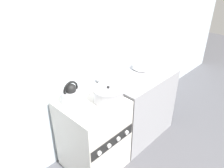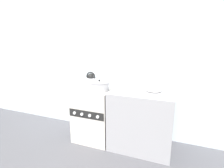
{
  "view_description": "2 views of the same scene",
  "coord_description": "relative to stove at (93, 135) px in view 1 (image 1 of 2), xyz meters",
  "views": [
    {
      "loc": [
        -1.09,
        -1.05,
        1.98
      ],
      "look_at": [
        0.28,
        0.29,
        0.9
      ],
      "focal_mm": 35.0,
      "sensor_mm": 36.0,
      "label": 1
    },
    {
      "loc": [
        1.16,
        -2.0,
        1.52
      ],
      "look_at": [
        0.29,
        0.25,
        0.92
      ],
      "focal_mm": 28.0,
      "sensor_mm": 36.0,
      "label": 2
    }
  ],
  "objects": [
    {
      "name": "stove",
      "position": [
        0.0,
        0.0,
        0.0
      ],
      "size": [
        0.57,
        0.59,
        0.82
      ],
      "color": "beige",
      "rests_on": "ground_plane"
    },
    {
      "name": "counter",
      "position": [
        0.73,
        -0.01,
        0.01
      ],
      "size": [
        0.86,
        0.56,
        0.85
      ],
      "color": "#99999E",
      "rests_on": "ground_plane"
    },
    {
      "name": "cooking_pot",
      "position": [
        0.13,
        -0.1,
        0.48
      ],
      "size": [
        0.28,
        0.28,
        0.17
      ],
      "color": "#B2B2B7",
      "rests_on": "stove"
    },
    {
      "name": "kettle",
      "position": [
        -0.13,
        0.13,
        0.49
      ],
      "size": [
        0.23,
        0.18,
        0.22
      ],
      "color": "silver",
      "rests_on": "stove"
    },
    {
      "name": "wall_back",
      "position": [
        -0.0,
        0.36,
        0.84
      ],
      "size": [
        7.0,
        0.06,
        2.5
      ],
      "color": "silver",
      "rests_on": "ground_plane"
    },
    {
      "name": "enamel_bowl",
      "position": [
        0.87,
        0.07,
        0.48
      ],
      "size": [
        0.21,
        0.21,
        0.07
      ],
      "color": "white",
      "rests_on": "counter"
    }
  ]
}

